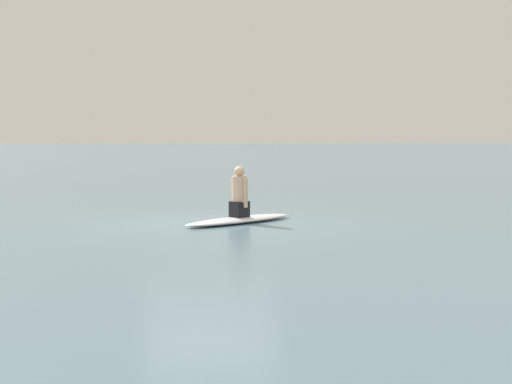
# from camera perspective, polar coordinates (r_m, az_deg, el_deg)

# --- Properties ---
(ground_plane) EXTENTS (400.00, 400.00, 0.00)m
(ground_plane) POSITION_cam_1_polar(r_m,az_deg,el_deg) (14.51, -3.54, -2.43)
(ground_plane) COLOR slate
(surfboard) EXTENTS (2.20, 2.55, 0.12)m
(surfboard) POSITION_cam_1_polar(r_m,az_deg,el_deg) (14.66, -1.27, -2.13)
(surfboard) COLOR white
(surfboard) RESTS_ON ground
(person_paddler) EXTENTS (0.41, 0.42, 0.99)m
(person_paddler) POSITION_cam_1_polar(r_m,az_deg,el_deg) (14.62, -1.27, -0.15)
(person_paddler) COLOR black
(person_paddler) RESTS_ON surfboard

